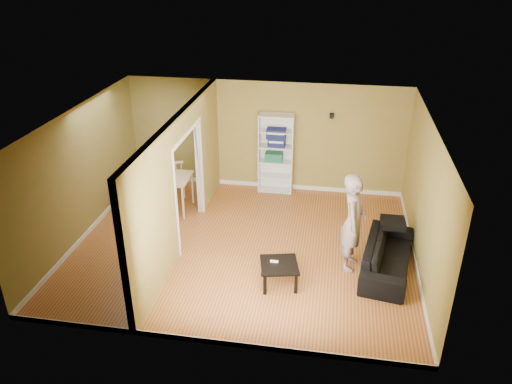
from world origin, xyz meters
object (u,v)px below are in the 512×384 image
Objects in this scene: sofa at (388,251)px; coffee_table at (279,267)px; chair_left at (127,188)px; chair_near at (152,199)px; chair_far at (176,178)px; bookshelf at (276,153)px; dining_table at (161,180)px; person at (354,214)px.

sofa reaches higher than coffee_table.
chair_left is 0.90m from chair_near.
sofa is at bearing 8.99° from chair_near.
chair_far is at bearing 132.89° from coffee_table.
sofa is 4.92m from chair_near.
chair_near is at bearing 58.62° from chair_far.
chair_near reaches higher than chair_left.
coffee_table is (-1.87, -0.78, -0.02)m from sofa.
chair_far reaches higher than sofa.
bookshelf reaches higher than chair_left.
coffee_table is 3.46m from chair_near.
sofa is 1.05× the size of bookshelf.
sofa is 1.58× the size of dining_table.
chair_near reaches higher than coffee_table.
chair_left reaches higher than dining_table.
bookshelf is 3.81m from coffee_table.
coffee_table is (-1.21, -0.77, -0.73)m from person.
sofa is 5.17m from chair_far.
person is 1.71× the size of dining_table.
dining_table is 0.58m from chair_near.
sofa is 2.08× the size of chair_far.
coffee_table is 0.62× the size of chair_near.
sofa is at bearing 64.48° from chair_left.
person is at bearing 62.48° from chair_left.
chair_far is (-4.67, 2.23, 0.10)m from sofa.
sofa is at bearing 22.53° from coffee_table.
dining_table is 0.83m from chair_left.
dining_table is 1.25× the size of chair_near.
chair_near is at bearing -92.97° from dining_table.
chair_near is at bearing 82.68° from person.
chair_far is at bearing 104.38° from chair_near.
bookshelf reaches higher than chair_near.
chair_near is at bearing 48.26° from chair_left.
sofa is 0.92× the size of person.
coffee_table is 4.35m from chair_left.
chair_left is (-5.57, 1.51, 0.10)m from sofa.
bookshelf is (-1.76, 2.95, -0.13)m from person.
chair_near is (-2.38, -1.90, -0.44)m from bookshelf.
chair_left is at bearing -155.47° from bookshelf.
bookshelf is 3.08m from chair_near.
bookshelf is at bearing 98.37° from coffee_table.
coffee_table is at bearing -39.13° from dining_table.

